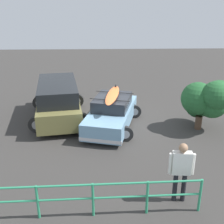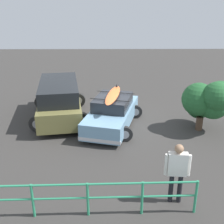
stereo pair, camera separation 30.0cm
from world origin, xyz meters
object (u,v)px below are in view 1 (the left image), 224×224
sedan_car (112,113)px  suv_car (58,100)px  bush_near_left (207,99)px  person_bystander (181,167)px

sedan_car → suv_car: size_ratio=0.87×
sedan_car → bush_near_left: size_ratio=1.91×
sedan_car → person_bystander: bearing=108.4°
person_bystander → bush_near_left: (-2.38, -4.74, 0.31)m
sedan_car → suv_car: (2.53, -1.07, 0.27)m
suv_car → person_bystander: person_bystander is taller
bush_near_left → sedan_car: bearing=-6.6°
person_bystander → bush_near_left: bush_near_left is taller
sedan_car → bush_near_left: (-4.11, 0.47, 0.75)m
sedan_car → bush_near_left: bush_near_left is taller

